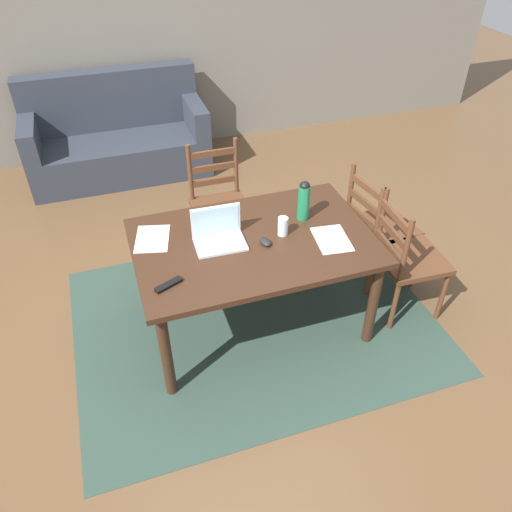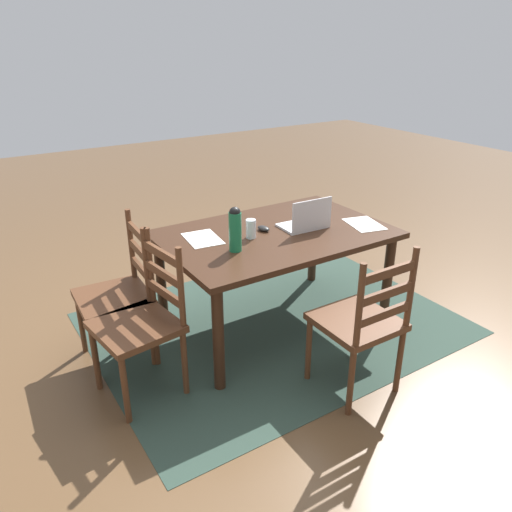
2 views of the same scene
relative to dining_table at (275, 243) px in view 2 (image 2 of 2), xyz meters
The scene contains 13 objects.
ground_plane 0.65m from the dining_table, ahead, with size 14.00×14.00×0.00m, color brown.
area_rug 0.65m from the dining_table, ahead, with size 2.54×1.93×0.01m, color #2D4238.
dining_table is the anchor object (origin of this frame).
chair_right_near 1.10m from the dining_table, 10.72° to the right, with size 0.46×0.46×0.95m.
chair_right_far 1.10m from the dining_table, 10.52° to the left, with size 0.50×0.50×0.95m.
chair_far_head 0.90m from the dining_table, 89.99° to the left, with size 0.44×0.44×0.95m.
laptop 0.27m from the dining_table, 163.74° to the left, with size 0.33×0.23×0.23m.
water_bottle 0.48m from the dining_table, 18.29° to the left, with size 0.08×0.08×0.29m.
drinking_glass 0.25m from the dining_table, ahead, with size 0.07×0.07×0.13m, color silver.
computer_mouse 0.13m from the dining_table, 47.47° to the right, with size 0.06×0.10×0.03m, color black.
tv_remote 0.67m from the dining_table, 156.16° to the right, with size 0.04×0.17×0.02m, color black.
paper_stack_left 0.51m from the dining_table, 17.78° to the right, with size 0.21×0.30×0.00m, color white.
paper_stack_right 0.66m from the dining_table, 160.48° to the left, with size 0.21×0.30×0.00m, color white.
Camera 2 is at (1.83, 2.63, 1.98)m, focal length 35.09 mm.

